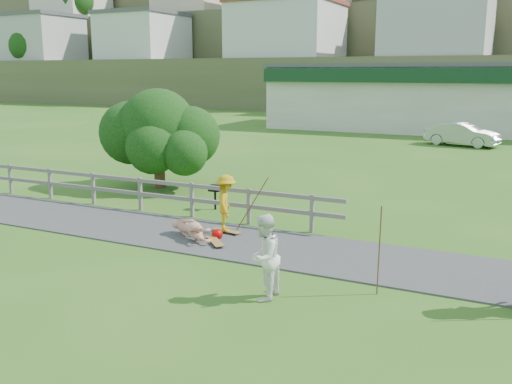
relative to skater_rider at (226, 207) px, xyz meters
The scene contains 16 objects.
ground 2.21m from the skater_rider, 87.68° to the right, with size 260.00×260.00×0.00m, color #295C1A.
path 0.96m from the skater_rider, 81.54° to the right, with size 34.00×3.00×0.04m, color #333335.
fence 4.70m from the skater_rider, 164.74° to the left, with size 15.05×0.10×1.10m.
strip_mall 33.18m from the skater_rider, 82.92° to the left, with size 32.50×10.75×5.10m.
hillside 90.28m from the skater_rider, 89.95° to the left, with size 220.00×67.00×47.50m.
skater_rider is the anchor object (origin of this frame).
skater_fallen 1.20m from the skater_rider, 121.14° to the right, with size 1.64×0.39×0.60m, color tan.
spectator_a 4.75m from the skater_rider, 51.74° to the right, with size 0.85×0.66×1.75m, color white.
car_silver 23.59m from the skater_rider, 81.46° to the left, with size 1.51×4.33×1.43m, color #ACAFB4.
tree 7.30m from the skater_rider, 140.32° to the left, with size 4.74×4.74×3.33m, color black, non-canonical shape.
bbq 3.00m from the skater_rider, 126.21° to the left, with size 0.38×0.29×0.82m, color black, non-canonical shape.
longboard_rider 0.75m from the skater_rider, ahead, with size 0.89×0.22×0.10m, color olive, non-canonical shape.
longboard_fallen 1.29m from the skater_rider, 77.02° to the right, with size 1.00×0.25×0.11m, color olive, non-canonical shape.
helmet 0.87m from the skater_rider, 86.29° to the right, with size 0.31×0.31×0.31m, color #A00704.
pole_rider 0.74m from the skater_rider, 33.69° to the left, with size 0.03×0.03×1.94m, color brown.
pole_spec_left 5.53m from the skater_rider, 26.81° to the right, with size 0.03×0.03×1.87m, color brown.
Camera 1 is at (7.48, -11.41, 4.48)m, focal length 40.00 mm.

